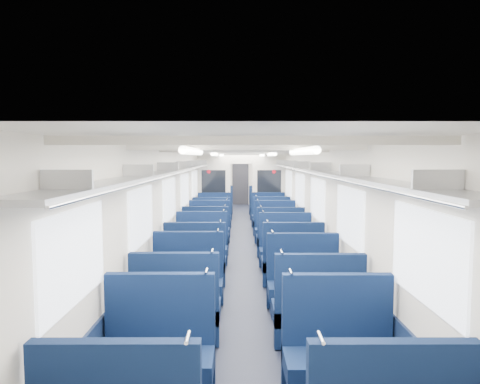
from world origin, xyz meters
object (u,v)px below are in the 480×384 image
(seat_18, at_px, (214,218))
(seat_22, at_px, (219,206))
(end_door, at_px, (240,183))
(seat_19, at_px, (268,217))
(bulkhead, at_px, (241,188))
(seat_9, at_px, (292,265))
(seat_5, at_px, (317,315))
(seat_17, at_px, (271,223))
(seat_2, at_px, (158,359))
(seat_11, at_px, (286,252))
(seat_20, at_px, (218,210))
(seat_14, at_px, (209,231))
(seat_8, at_px, (196,265))
(seat_15, at_px, (275,231))
(seat_23, at_px, (263,206))
(seat_21, at_px, (265,210))
(seat_10, at_px, (201,251))
(seat_3, at_px, (340,360))
(seat_16, at_px, (212,224))
(seat_12, at_px, (206,239))
(seat_4, at_px, (176,313))
(seat_7, at_px, (304,288))
(seat_6, at_px, (188,285))

(seat_18, bearing_deg, seat_22, 90.00)
(seat_18, bearing_deg, end_door, 83.10)
(end_door, bearing_deg, seat_19, -83.00)
(bulkhead, xyz_separation_m, seat_9, (0.83, -6.24, -0.88))
(seat_5, bearing_deg, seat_17, 90.00)
(end_door, xyz_separation_m, seat_2, (-0.83, -15.97, -0.65))
(seat_11, height_order, seat_20, same)
(seat_14, height_order, seat_19, same)
(seat_8, height_order, seat_14, same)
(seat_15, height_order, seat_23, same)
(seat_18, bearing_deg, seat_5, -78.32)
(seat_21, bearing_deg, seat_10, -104.23)
(seat_3, xyz_separation_m, seat_11, (0.00, 4.43, 0.00))
(seat_5, distance_m, seat_22, 11.37)
(seat_16, xyz_separation_m, seat_17, (1.66, 0.19, 0.00))
(seat_15, bearing_deg, seat_23, 90.00)
(seat_8, bearing_deg, seat_14, 90.00)
(bulkhead, bearing_deg, seat_17, -62.48)
(seat_11, distance_m, seat_12, 2.12)
(bulkhead, xyz_separation_m, seat_2, (-0.83, -9.65, -0.88))
(end_door, distance_m, seat_16, 8.17)
(seat_12, bearing_deg, seat_20, 90.00)
(seat_18, xyz_separation_m, seat_19, (1.66, 0.10, 0.00))
(seat_19, height_order, seat_20, same)
(seat_11, height_order, seat_21, same)
(seat_4, xyz_separation_m, seat_9, (1.66, 2.26, 0.00))
(seat_17, bearing_deg, seat_5, -90.00)
(seat_3, xyz_separation_m, seat_7, (0.00, 2.14, 0.00))
(seat_21, xyz_separation_m, seat_22, (-1.66, 1.23, 0.00))
(seat_19, relative_size, seat_22, 1.00)
(seat_4, bearing_deg, seat_11, 62.97)
(seat_4, relative_size, seat_10, 1.00)
(seat_2, height_order, seat_14, same)
(seat_5, distance_m, seat_14, 5.96)
(seat_17, bearing_deg, seat_22, 111.21)
(seat_12, xyz_separation_m, seat_19, (1.66, 3.49, 0.00))
(bulkhead, xyz_separation_m, seat_19, (0.83, -0.44, -0.88))
(seat_11, bearing_deg, seat_12, 141.62)
(seat_6, relative_size, seat_8, 1.00)
(seat_9, height_order, seat_12, same)
(seat_18, height_order, seat_20, same)
(seat_4, bearing_deg, seat_3, -35.33)
(end_door, distance_m, seat_7, 13.89)
(seat_6, relative_size, seat_23, 1.00)
(seat_15, xyz_separation_m, seat_23, (0.00, 5.48, 0.00))
(seat_9, relative_size, seat_12, 1.00)
(end_door, relative_size, seat_5, 1.74)
(seat_4, height_order, seat_14, same)
(seat_6, distance_m, seat_15, 4.80)
(end_door, bearing_deg, seat_21, -80.32)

